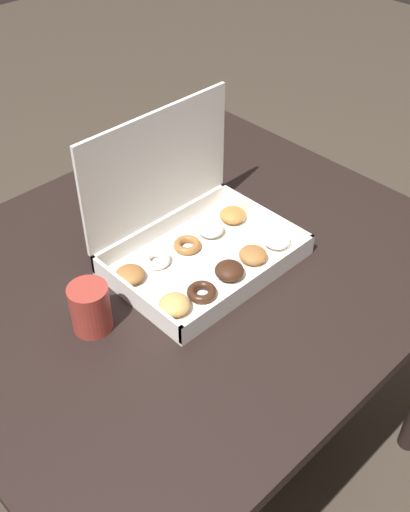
# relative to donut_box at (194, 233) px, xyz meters

# --- Properties ---
(ground_plane) EXTENTS (8.00, 8.00, 0.00)m
(ground_plane) POSITION_rel_donut_box_xyz_m (-0.03, -0.00, -0.82)
(ground_plane) COLOR #42382D
(dining_table) EXTENTS (1.09, 0.92, 0.76)m
(dining_table) POSITION_rel_donut_box_xyz_m (-0.03, -0.00, -0.16)
(dining_table) COLOR black
(dining_table) RESTS_ON ground_plane
(donut_box) EXTENTS (0.38, 0.28, 0.30)m
(donut_box) POSITION_rel_donut_box_xyz_m (0.00, 0.00, 0.00)
(donut_box) COLOR silver
(donut_box) RESTS_ON dining_table
(coffee_mug) EXTENTS (0.07, 0.07, 0.10)m
(coffee_mug) POSITION_rel_donut_box_xyz_m (-0.28, -0.02, -0.01)
(coffee_mug) COLOR #A3382D
(coffee_mug) RESTS_ON dining_table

